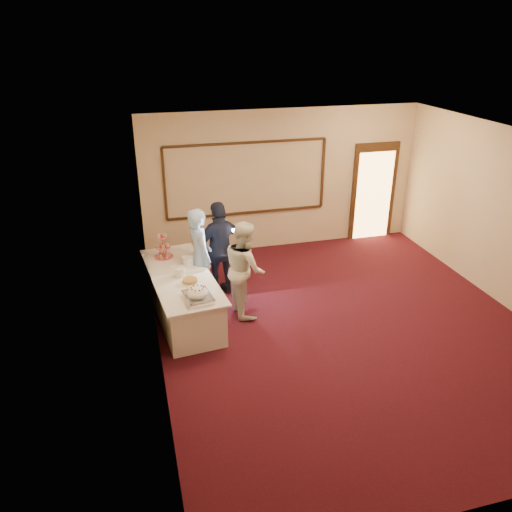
{
  "coord_description": "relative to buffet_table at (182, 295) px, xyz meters",
  "views": [
    {
      "loc": [
        -3.19,
        -6.36,
        4.48
      ],
      "look_at": [
        -1.34,
        0.64,
        1.15
      ],
      "focal_mm": 35.0,
      "sensor_mm": 36.0,
      "label": 1
    }
  ],
  "objects": [
    {
      "name": "woman",
      "position": [
        1.05,
        -0.14,
        0.44
      ],
      "size": [
        0.67,
        0.84,
        1.65
      ],
      "primitive_type": "imported",
      "rotation": [
        0.0,
        0.0,
        1.63
      ],
      "color": "beige",
      "rests_on": "floor"
    },
    {
      "name": "wall_molding",
      "position": [
        1.72,
        2.44,
        1.21
      ],
      "size": [
        3.45,
        0.04,
        1.55
      ],
      "color": "#371F10",
      "rests_on": "room_walls"
    },
    {
      "name": "camera_flash",
      "position": [
        1.01,
        0.43,
        0.9
      ],
      "size": [
        0.07,
        0.05,
        0.05
      ],
      "primitive_type": "cube",
      "rotation": [
        0.0,
        0.0,
        -0.11
      ],
      "color": "white",
      "rests_on": "guest"
    },
    {
      "name": "plate_stack_b",
      "position": [
        0.17,
        0.33,
        0.46
      ],
      "size": [
        0.19,
        0.19,
        0.16
      ],
      "color": "white",
      "rests_on": "buffet_table"
    },
    {
      "name": "buffet_table",
      "position": [
        0.0,
        0.0,
        0.0
      ],
      "size": [
        1.21,
        2.55,
        0.77
      ],
      "color": "silver",
      "rests_on": "floor"
    },
    {
      "name": "pavlova_tray",
      "position": [
        0.15,
        -0.88,
        0.47
      ],
      "size": [
        0.45,
        0.57,
        0.2
      ],
      "color": "silver",
      "rests_on": "buffet_table"
    },
    {
      "name": "plate_stack_a",
      "position": [
        -0.02,
        -0.04,
        0.46
      ],
      "size": [
        0.19,
        0.19,
        0.16
      ],
      "color": "white",
      "rests_on": "buffet_table"
    },
    {
      "name": "cupcake_stand",
      "position": [
        -0.21,
        0.79,
        0.56
      ],
      "size": [
        0.34,
        0.34,
        0.49
      ],
      "color": "#C34659",
      "rests_on": "buffet_table"
    },
    {
      "name": "floor",
      "position": [
        2.52,
        -1.03,
        -0.39
      ],
      "size": [
        7.0,
        7.0,
        0.0
      ],
      "primitive_type": "plane",
      "color": "black",
      "rests_on": "ground"
    },
    {
      "name": "room_walls",
      "position": [
        2.52,
        -1.03,
        1.64
      ],
      "size": [
        6.04,
        7.04,
        3.02
      ],
      "color": "beige",
      "rests_on": "floor"
    },
    {
      "name": "man",
      "position": [
        0.38,
        0.39,
        0.49
      ],
      "size": [
        0.55,
        0.72,
        1.76
      ],
      "primitive_type": "imported",
      "rotation": [
        0.0,
        0.0,
        1.8
      ],
      "color": "#8AB2E9",
      "rests_on": "floor"
    },
    {
      "name": "tart",
      "position": [
        0.11,
        -0.3,
        0.41
      ],
      "size": [
        0.28,
        0.28,
        0.06
      ],
      "color": "white",
      "rests_on": "buffet_table"
    },
    {
      "name": "guest",
      "position": [
        0.78,
        0.6,
        0.5
      ],
      "size": [
        1.11,
        0.67,
        1.77
      ],
      "primitive_type": "imported",
      "rotation": [
        0.0,
        0.0,
        3.38
      ],
      "color": "black",
      "rests_on": "floor"
    },
    {
      "name": "doorway",
      "position": [
        4.67,
        2.42,
        0.69
      ],
      "size": [
        1.05,
        0.07,
        2.2
      ],
      "color": "#371F10",
      "rests_on": "floor"
    }
  ]
}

